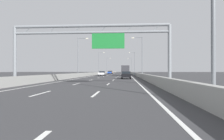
# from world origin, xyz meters

# --- Properties ---
(ground_plane) EXTENTS (260.00, 260.00, 0.00)m
(ground_plane) POSITION_xyz_m (0.00, 100.00, 0.00)
(ground_plane) COLOR #38383A
(lane_dash_left_1) EXTENTS (0.16, 3.00, 0.01)m
(lane_dash_left_1) POSITION_xyz_m (-1.80, 12.50, 0.01)
(lane_dash_left_1) COLOR white
(lane_dash_left_1) RESTS_ON ground_plane
(lane_dash_left_2) EXTENTS (0.16, 3.00, 0.01)m
(lane_dash_left_2) POSITION_xyz_m (-1.80, 21.50, 0.01)
(lane_dash_left_2) COLOR white
(lane_dash_left_2) RESTS_ON ground_plane
(lane_dash_left_3) EXTENTS (0.16, 3.00, 0.01)m
(lane_dash_left_3) POSITION_xyz_m (-1.80, 30.50, 0.01)
(lane_dash_left_3) COLOR white
(lane_dash_left_3) RESTS_ON ground_plane
(lane_dash_left_4) EXTENTS (0.16, 3.00, 0.01)m
(lane_dash_left_4) POSITION_xyz_m (-1.80, 39.50, 0.01)
(lane_dash_left_4) COLOR white
(lane_dash_left_4) RESTS_ON ground_plane
(lane_dash_left_5) EXTENTS (0.16, 3.00, 0.01)m
(lane_dash_left_5) POSITION_xyz_m (-1.80, 48.50, 0.01)
(lane_dash_left_5) COLOR white
(lane_dash_left_5) RESTS_ON ground_plane
(lane_dash_left_6) EXTENTS (0.16, 3.00, 0.01)m
(lane_dash_left_6) POSITION_xyz_m (-1.80, 57.50, 0.01)
(lane_dash_left_6) COLOR white
(lane_dash_left_6) RESTS_ON ground_plane
(lane_dash_left_7) EXTENTS (0.16, 3.00, 0.01)m
(lane_dash_left_7) POSITION_xyz_m (-1.80, 66.50, 0.01)
(lane_dash_left_7) COLOR white
(lane_dash_left_7) RESTS_ON ground_plane
(lane_dash_left_8) EXTENTS (0.16, 3.00, 0.01)m
(lane_dash_left_8) POSITION_xyz_m (-1.80, 75.50, 0.01)
(lane_dash_left_8) COLOR white
(lane_dash_left_8) RESTS_ON ground_plane
(lane_dash_left_9) EXTENTS (0.16, 3.00, 0.01)m
(lane_dash_left_9) POSITION_xyz_m (-1.80, 84.50, 0.01)
(lane_dash_left_9) COLOR white
(lane_dash_left_9) RESTS_ON ground_plane
(lane_dash_left_10) EXTENTS (0.16, 3.00, 0.01)m
(lane_dash_left_10) POSITION_xyz_m (-1.80, 93.50, 0.01)
(lane_dash_left_10) COLOR white
(lane_dash_left_10) RESTS_ON ground_plane
(lane_dash_left_11) EXTENTS (0.16, 3.00, 0.01)m
(lane_dash_left_11) POSITION_xyz_m (-1.80, 102.50, 0.01)
(lane_dash_left_11) COLOR white
(lane_dash_left_11) RESTS_ON ground_plane
(lane_dash_left_12) EXTENTS (0.16, 3.00, 0.01)m
(lane_dash_left_12) POSITION_xyz_m (-1.80, 111.50, 0.01)
(lane_dash_left_12) COLOR white
(lane_dash_left_12) RESTS_ON ground_plane
(lane_dash_left_13) EXTENTS (0.16, 3.00, 0.01)m
(lane_dash_left_13) POSITION_xyz_m (-1.80, 120.50, 0.01)
(lane_dash_left_13) COLOR white
(lane_dash_left_13) RESTS_ON ground_plane
(lane_dash_left_14) EXTENTS (0.16, 3.00, 0.01)m
(lane_dash_left_14) POSITION_xyz_m (-1.80, 129.50, 0.01)
(lane_dash_left_14) COLOR white
(lane_dash_left_14) RESTS_ON ground_plane
(lane_dash_left_15) EXTENTS (0.16, 3.00, 0.01)m
(lane_dash_left_15) POSITION_xyz_m (-1.80, 138.50, 0.01)
(lane_dash_left_15) COLOR white
(lane_dash_left_15) RESTS_ON ground_plane
(lane_dash_left_16) EXTENTS (0.16, 3.00, 0.01)m
(lane_dash_left_16) POSITION_xyz_m (-1.80, 147.50, 0.01)
(lane_dash_left_16) COLOR white
(lane_dash_left_16) RESTS_ON ground_plane
(lane_dash_left_17) EXTENTS (0.16, 3.00, 0.01)m
(lane_dash_left_17) POSITION_xyz_m (-1.80, 156.50, 0.01)
(lane_dash_left_17) COLOR white
(lane_dash_left_17) RESTS_ON ground_plane
(lane_dash_right_1) EXTENTS (0.16, 3.00, 0.01)m
(lane_dash_right_1) POSITION_xyz_m (1.80, 12.50, 0.01)
(lane_dash_right_1) COLOR white
(lane_dash_right_1) RESTS_ON ground_plane
(lane_dash_right_2) EXTENTS (0.16, 3.00, 0.01)m
(lane_dash_right_2) POSITION_xyz_m (1.80, 21.50, 0.01)
(lane_dash_right_2) COLOR white
(lane_dash_right_2) RESTS_ON ground_plane
(lane_dash_right_3) EXTENTS (0.16, 3.00, 0.01)m
(lane_dash_right_3) POSITION_xyz_m (1.80, 30.50, 0.01)
(lane_dash_right_3) COLOR white
(lane_dash_right_3) RESTS_ON ground_plane
(lane_dash_right_4) EXTENTS (0.16, 3.00, 0.01)m
(lane_dash_right_4) POSITION_xyz_m (1.80, 39.50, 0.01)
(lane_dash_right_4) COLOR white
(lane_dash_right_4) RESTS_ON ground_plane
(lane_dash_right_5) EXTENTS (0.16, 3.00, 0.01)m
(lane_dash_right_5) POSITION_xyz_m (1.80, 48.50, 0.01)
(lane_dash_right_5) COLOR white
(lane_dash_right_5) RESTS_ON ground_plane
(lane_dash_right_6) EXTENTS (0.16, 3.00, 0.01)m
(lane_dash_right_6) POSITION_xyz_m (1.80, 57.50, 0.01)
(lane_dash_right_6) COLOR white
(lane_dash_right_6) RESTS_ON ground_plane
(lane_dash_right_7) EXTENTS (0.16, 3.00, 0.01)m
(lane_dash_right_7) POSITION_xyz_m (1.80, 66.50, 0.01)
(lane_dash_right_7) COLOR white
(lane_dash_right_7) RESTS_ON ground_plane
(lane_dash_right_8) EXTENTS (0.16, 3.00, 0.01)m
(lane_dash_right_8) POSITION_xyz_m (1.80, 75.50, 0.01)
(lane_dash_right_8) COLOR white
(lane_dash_right_8) RESTS_ON ground_plane
(lane_dash_right_9) EXTENTS (0.16, 3.00, 0.01)m
(lane_dash_right_9) POSITION_xyz_m (1.80, 84.50, 0.01)
(lane_dash_right_9) COLOR white
(lane_dash_right_9) RESTS_ON ground_plane
(lane_dash_right_10) EXTENTS (0.16, 3.00, 0.01)m
(lane_dash_right_10) POSITION_xyz_m (1.80, 93.50, 0.01)
(lane_dash_right_10) COLOR white
(lane_dash_right_10) RESTS_ON ground_plane
(lane_dash_right_11) EXTENTS (0.16, 3.00, 0.01)m
(lane_dash_right_11) POSITION_xyz_m (1.80, 102.50, 0.01)
(lane_dash_right_11) COLOR white
(lane_dash_right_11) RESTS_ON ground_plane
(lane_dash_right_12) EXTENTS (0.16, 3.00, 0.01)m
(lane_dash_right_12) POSITION_xyz_m (1.80, 111.50, 0.01)
(lane_dash_right_12) COLOR white
(lane_dash_right_12) RESTS_ON ground_plane
(lane_dash_right_13) EXTENTS (0.16, 3.00, 0.01)m
(lane_dash_right_13) POSITION_xyz_m (1.80, 120.50, 0.01)
(lane_dash_right_13) COLOR white
(lane_dash_right_13) RESTS_ON ground_plane
(lane_dash_right_14) EXTENTS (0.16, 3.00, 0.01)m
(lane_dash_right_14) POSITION_xyz_m (1.80, 129.50, 0.01)
(lane_dash_right_14) COLOR white
(lane_dash_right_14) RESTS_ON ground_plane
(lane_dash_right_15) EXTENTS (0.16, 3.00, 0.01)m
(lane_dash_right_15) POSITION_xyz_m (1.80, 138.50, 0.01)
(lane_dash_right_15) COLOR white
(lane_dash_right_15) RESTS_ON ground_plane
(lane_dash_right_16) EXTENTS (0.16, 3.00, 0.01)m
(lane_dash_right_16) POSITION_xyz_m (1.80, 147.50, 0.01)
(lane_dash_right_16) COLOR white
(lane_dash_right_16) RESTS_ON ground_plane
(lane_dash_right_17) EXTENTS (0.16, 3.00, 0.01)m
(lane_dash_right_17) POSITION_xyz_m (1.80, 156.50, 0.01)
(lane_dash_right_17) COLOR white
(lane_dash_right_17) RESTS_ON ground_plane
(edge_line_left) EXTENTS (0.16, 176.00, 0.01)m
(edge_line_left) POSITION_xyz_m (-5.25, 88.00, 0.01)
(edge_line_left) COLOR white
(edge_line_left) RESTS_ON ground_plane
(edge_line_right) EXTENTS (0.16, 176.00, 0.01)m
(edge_line_right) POSITION_xyz_m (5.25, 88.00, 0.01)
(edge_line_right) COLOR white
(edge_line_right) RESTS_ON ground_plane
(barrier_left) EXTENTS (0.45, 220.00, 0.95)m
(barrier_left) POSITION_xyz_m (-6.90, 110.00, 0.47)
(barrier_left) COLOR #9E9E99
(barrier_left) RESTS_ON ground_plane
(barrier_right) EXTENTS (0.45, 220.00, 0.95)m
(barrier_right) POSITION_xyz_m (6.90, 110.00, 0.47)
(barrier_right) COLOR #9E9E99
(barrier_right) RESTS_ON ground_plane
(sign_gantry) EXTENTS (16.73, 0.36, 6.36)m
(sign_gantry) POSITION_xyz_m (0.25, 20.09, 4.86)
(sign_gantry) COLOR gray
(sign_gantry) RESTS_ON ground_plane
(streetlamp_left_mid) EXTENTS (2.58, 0.28, 9.50)m
(streetlamp_left_mid) POSITION_xyz_m (-7.47, 45.57, 5.40)
(streetlamp_left_mid) COLOR slate
(streetlamp_left_mid) RESTS_ON ground_plane
(streetlamp_right_mid) EXTENTS (2.58, 0.28, 9.50)m
(streetlamp_right_mid) POSITION_xyz_m (7.47, 45.57, 5.40)
(streetlamp_right_mid) COLOR slate
(streetlamp_right_mid) RESTS_ON ground_plane
(streetlamp_left_far) EXTENTS (2.58, 0.28, 9.50)m
(streetlamp_left_far) POSITION_xyz_m (-7.47, 81.73, 5.40)
(streetlamp_left_far) COLOR slate
(streetlamp_left_far) RESTS_ON ground_plane
(streetlamp_right_far) EXTENTS (2.58, 0.28, 9.50)m
(streetlamp_right_far) POSITION_xyz_m (7.47, 81.73, 5.40)
(streetlamp_right_far) COLOR slate
(streetlamp_right_far) RESTS_ON ground_plane
(streetlamp_left_distant) EXTENTS (2.58, 0.28, 9.50)m
(streetlamp_left_distant) POSITION_xyz_m (-7.47, 117.88, 5.40)
(streetlamp_left_distant) COLOR slate
(streetlamp_left_distant) RESTS_ON ground_plane
(streetlamp_right_distant) EXTENTS (2.58, 0.28, 9.50)m
(streetlamp_right_distant) POSITION_xyz_m (7.47, 117.88, 5.40)
(streetlamp_right_distant) COLOR slate
(streetlamp_right_distant) RESTS_ON ground_plane
(orange_car) EXTENTS (1.78, 4.55, 1.45)m
(orange_car) POSITION_xyz_m (-3.85, 99.13, 0.75)
(orange_car) COLOR orange
(orange_car) RESTS_ON ground_plane
(white_car) EXTENTS (1.81, 4.64, 1.37)m
(white_car) POSITION_xyz_m (-3.47, 58.67, 0.72)
(white_car) COLOR silver
(white_car) RESTS_ON ground_plane
(black_car) EXTENTS (1.72, 4.15, 1.37)m
(black_car) POSITION_xyz_m (3.84, 35.64, 0.71)
(black_car) COLOR black
(black_car) RESTS_ON ground_plane
(blue_car) EXTENTS (1.88, 4.14, 1.40)m
(blue_car) POSITION_xyz_m (-3.52, 88.65, 0.72)
(blue_car) COLOR #2347AD
(blue_car) RESTS_ON ground_plane
(box_truck) EXTENTS (2.42, 8.66, 3.07)m
(box_truck) POSITION_xyz_m (3.71, 60.35, 1.67)
(box_truck) COLOR #194799
(box_truck) RESTS_ON ground_plane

